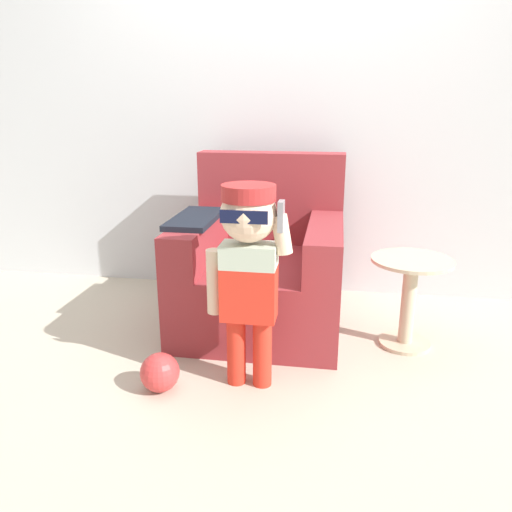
{
  "coord_description": "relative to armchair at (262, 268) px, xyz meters",
  "views": [
    {
      "loc": [
        0.39,
        -2.7,
        1.28
      ],
      "look_at": [
        -0.0,
        -0.31,
        0.53
      ],
      "focal_mm": 35.0,
      "sensor_mm": 36.0,
      "label": 1
    }
  ],
  "objects": [
    {
      "name": "wall_back",
      "position": [
        0.03,
        0.61,
        0.97
      ],
      "size": [
        10.0,
        0.05,
        2.6
      ],
      "color": "silver",
      "rests_on": "ground_plane"
    },
    {
      "name": "armchair",
      "position": [
        0.0,
        0.0,
        0.0
      ],
      "size": [
        0.94,
        0.97,
        0.98
      ],
      "color": "maroon",
      "rests_on": "ground_plane"
    },
    {
      "name": "toy_ball",
      "position": [
        -0.35,
        -0.85,
        -0.24
      ],
      "size": [
        0.18,
        0.18,
        0.18
      ],
      "color": "#D13838",
      "rests_on": "ground_plane"
    },
    {
      "name": "person_child",
      "position": [
        0.05,
        -0.72,
        0.3
      ],
      "size": [
        0.39,
        0.29,
        0.95
      ],
      "color": "red",
      "rests_on": "ground_plane"
    },
    {
      "name": "side_table",
      "position": [
        0.82,
        -0.2,
        -0.03
      ],
      "size": [
        0.43,
        0.43,
        0.5
      ],
      "color": "beige",
      "rests_on": "ground_plane"
    },
    {
      "name": "ground_plane",
      "position": [
        0.03,
        -0.08,
        -0.33
      ],
      "size": [
        10.0,
        10.0,
        0.0
      ],
      "primitive_type": "plane",
      "color": "#BCB29E"
    }
  ]
}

